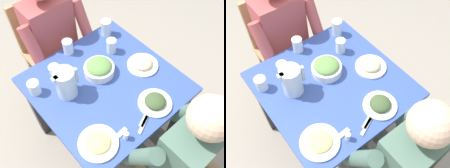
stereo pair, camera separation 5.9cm
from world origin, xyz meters
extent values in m
plane|color=gray|center=(0.00, 0.00, 0.00)|extent=(8.00, 8.00, 0.00)
cube|color=#334C99|center=(0.00, 0.00, 0.69)|extent=(0.83, 0.83, 0.03)
cube|color=#232328|center=(0.36, -0.36, 0.34)|extent=(0.06, 0.06, 0.67)
cube|color=#232328|center=(-0.36, 0.36, 0.34)|extent=(0.06, 0.06, 0.67)
cube|color=#232328|center=(0.36, 0.36, 0.34)|extent=(0.06, 0.06, 0.67)
cube|color=tan|center=(0.19, -0.47, 0.22)|extent=(0.04, 0.04, 0.43)
cube|color=tan|center=(0.17, 0.81, 0.22)|extent=(0.04, 0.04, 0.43)
cube|color=tan|center=(-0.17, 0.81, 0.22)|extent=(0.04, 0.04, 0.43)
cube|color=tan|center=(0.17, 0.47, 0.22)|extent=(0.04, 0.04, 0.43)
cube|color=tan|center=(-0.17, 0.47, 0.22)|extent=(0.04, 0.04, 0.43)
cube|color=tan|center=(0.00, 0.64, 0.45)|extent=(0.40, 0.40, 0.03)
cube|color=tan|center=(0.00, 0.82, 0.67)|extent=(0.38, 0.04, 0.42)
cube|color=#4C6B5B|center=(0.02, -0.61, 0.71)|extent=(0.32, 0.20, 0.50)
sphere|color=#DBB28E|center=(0.02, -0.61, 1.08)|extent=(0.19, 0.19, 0.19)
cylinder|color=#665B4C|center=(-0.06, -0.42, 0.43)|extent=(0.11, 0.38, 0.11)
cylinder|color=#665B4C|center=(-0.06, -0.23, 0.23)|extent=(0.10, 0.10, 0.46)
cylinder|color=#4C6B5B|center=(-0.18, -0.47, 0.73)|extent=(0.08, 0.23, 0.37)
cylinder|color=#665B4C|center=(0.11, -0.42, 0.43)|extent=(0.11, 0.38, 0.11)
cylinder|color=#665B4C|center=(0.11, -0.23, 0.23)|extent=(0.10, 0.10, 0.46)
cylinder|color=#4C6B5B|center=(0.22, -0.47, 0.73)|extent=(0.08, 0.23, 0.37)
cube|color=#B24C4C|center=(0.00, 0.61, 0.71)|extent=(0.32, 0.20, 0.50)
cylinder|color=#665B4C|center=(0.09, 0.42, 0.43)|extent=(0.11, 0.38, 0.11)
cylinder|color=#665B4C|center=(0.09, 0.23, 0.23)|extent=(0.10, 0.10, 0.46)
cylinder|color=#B24C4C|center=(0.20, 0.47, 0.73)|extent=(0.08, 0.23, 0.37)
cylinder|color=#665B4C|center=(-0.08, 0.42, 0.43)|extent=(0.11, 0.38, 0.11)
cylinder|color=#665B4C|center=(-0.08, 0.23, 0.23)|extent=(0.10, 0.10, 0.46)
cylinder|color=#B24C4C|center=(-0.20, 0.47, 0.73)|extent=(0.08, 0.23, 0.37)
cylinder|color=silver|center=(-0.21, 0.10, 0.80)|extent=(0.12, 0.12, 0.19)
cube|color=silver|center=(-0.14, 0.10, 0.81)|extent=(0.02, 0.02, 0.11)
cube|color=silver|center=(-0.27, 0.10, 0.88)|extent=(0.04, 0.03, 0.02)
cylinder|color=white|center=(0.03, 0.09, 0.73)|extent=(0.19, 0.19, 0.05)
ellipsoid|color=#608E47|center=(0.03, 0.09, 0.76)|extent=(0.16, 0.16, 0.06)
cylinder|color=white|center=(0.12, -0.30, 0.71)|extent=(0.20, 0.20, 0.01)
ellipsoid|color=#3D512D|center=(0.12, -0.30, 0.73)|extent=(0.12, 0.12, 0.06)
cylinder|color=white|center=(-0.28, -0.27, 0.71)|extent=(0.21, 0.21, 0.01)
ellipsoid|color=#E0C670|center=(-0.28, -0.27, 0.72)|extent=(0.13, 0.13, 0.03)
cylinder|color=white|center=(0.27, -0.05, 0.71)|extent=(0.20, 0.20, 0.01)
ellipsoid|color=#B7AD89|center=(0.27, -0.05, 0.73)|extent=(0.12, 0.12, 0.05)
cylinder|color=silver|center=(0.29, 0.33, 0.76)|extent=(0.07, 0.07, 0.11)
cylinder|color=silver|center=(0.20, 0.18, 0.75)|extent=(0.07, 0.07, 0.10)
cylinder|color=silver|center=(-0.35, 0.23, 0.75)|extent=(0.07, 0.07, 0.09)
cylinder|color=silver|center=(-0.19, 0.25, 0.74)|extent=(0.07, 0.07, 0.09)
cylinder|color=silver|center=(-0.02, 0.36, 0.75)|extent=(0.07, 0.07, 0.10)
cylinder|color=white|center=(-0.15, -0.34, 0.72)|extent=(0.03, 0.03, 0.04)
cylinder|color=#B2B2B7|center=(-0.15, -0.34, 0.75)|extent=(0.03, 0.03, 0.01)
cube|color=silver|center=(0.03, -0.32, 0.71)|extent=(0.17, 0.08, 0.01)
cube|color=silver|center=(0.00, -0.34, 0.71)|extent=(0.18, 0.09, 0.01)
cube|color=silver|center=(-0.20, -0.31, 0.71)|extent=(0.17, 0.04, 0.01)
camera|label=1|loc=(-0.58, -0.71, 1.94)|focal=40.50mm
camera|label=2|loc=(-0.53, -0.75, 1.94)|focal=40.50mm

